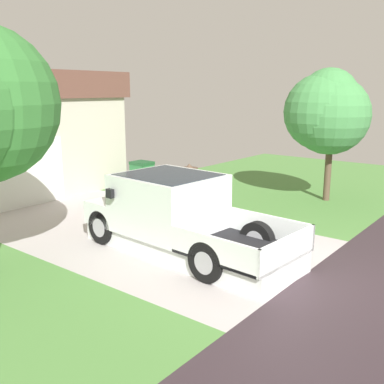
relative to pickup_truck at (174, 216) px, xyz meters
The scene contains 5 objects.
pickup_truck is the anchor object (origin of this frame).
person_with_hat 1.57m from the pickup_truck, 25.75° to the left, with size 0.47×0.45×1.71m.
handbag 1.44m from the pickup_truck, 15.13° to the left, with size 0.30×0.21×0.40m.
neighbor_tree 6.72m from the pickup_truck, ahead, with size 2.50×2.64×4.20m.
wheeled_trash_bin 6.09m from the pickup_truck, 51.21° to the left, with size 0.60×0.72×1.06m.
Camera 1 is at (-7.60, -3.30, 3.52)m, focal length 41.60 mm.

